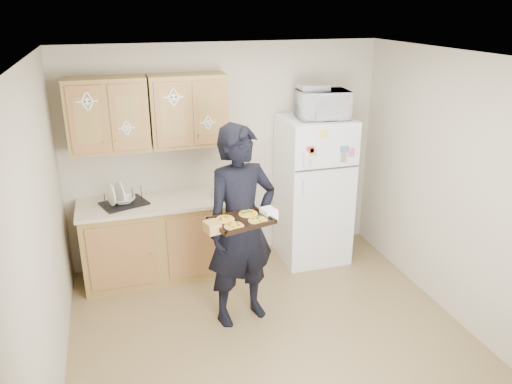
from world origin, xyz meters
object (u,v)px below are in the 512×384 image
person (241,227)px  microwave (323,105)px  refrigerator (313,190)px  baking_tray (241,221)px  dish_rack (123,196)px

person → microwave: size_ratio=3.49×
refrigerator → person: size_ratio=0.88×
refrigerator → person: person is taller
person → baking_tray: (-0.08, -0.29, 0.19)m
refrigerator → dish_rack: (-2.13, 0.05, 0.14)m
baking_tray → microwave: microwave is taller
person → dish_rack: 1.43m
refrigerator → baking_tray: (-1.20, -1.27, 0.30)m
refrigerator → microwave: bearing=-48.1°
baking_tray → dish_rack: 1.62m
person → microwave: microwave is taller
person → baking_tray: 0.36m
dish_rack → refrigerator: bearing=-1.3°
baking_tray → dish_rack: size_ratio=1.10×
refrigerator → dish_rack: refrigerator is taller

